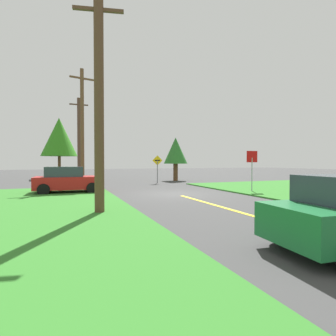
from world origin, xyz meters
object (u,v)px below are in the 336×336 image
at_px(stop_sign, 252,163).
at_px(oak_tree_left, 59,137).
at_px(utility_pole_mid, 82,126).
at_px(direction_sign, 157,166).
at_px(utility_pole_near, 99,101).
at_px(utility_pole_far, 79,139).
at_px(parked_car_near_building, 68,180).
at_px(pine_tree_center, 176,151).

xyz_separation_m(stop_sign, oak_tree_left, (-11.52, 20.22, 3.02)).
height_order(utility_pole_mid, direction_sign, utility_pole_mid).
bearing_deg(oak_tree_left, utility_pole_near, -86.09).
height_order(stop_sign, utility_pole_far, utility_pole_far).
bearing_deg(parked_car_near_building, pine_tree_center, 39.26).
bearing_deg(pine_tree_center, oak_tree_left, 141.73).
bearing_deg(oak_tree_left, utility_pole_mid, -82.12).
height_order(parked_car_near_building, direction_sign, direction_sign).
bearing_deg(direction_sign, oak_tree_left, 126.41).
height_order(utility_pole_near, oak_tree_left, utility_pole_near).
distance_m(stop_sign, pine_tree_center, 11.51).
distance_m(direction_sign, oak_tree_left, 14.37).
bearing_deg(oak_tree_left, utility_pole_far, -71.05).
distance_m(utility_pole_mid, direction_sign, 7.37).
bearing_deg(utility_pole_near, direction_sign, 62.43).
relative_size(stop_sign, utility_pole_mid, 0.29).
xyz_separation_m(utility_pole_far, direction_sign, (6.38, -5.65, -2.70)).
xyz_separation_m(parked_car_near_building, utility_pole_mid, (1.10, 3.68, 3.79)).
bearing_deg(parked_car_near_building, utility_pole_near, -79.82).
height_order(stop_sign, utility_pole_near, utility_pole_near).
bearing_deg(utility_pole_mid, pine_tree_center, 23.34).
bearing_deg(direction_sign, utility_pole_near, -117.57).
relative_size(utility_pole_near, direction_sign, 3.21).
bearing_deg(utility_pole_near, utility_pole_far, 89.12).
bearing_deg(oak_tree_left, pine_tree_center, -38.27).
bearing_deg(pine_tree_center, utility_pole_near, -121.90).
bearing_deg(stop_sign, utility_pole_near, 31.04).
distance_m(utility_pole_mid, oak_tree_left, 12.94).
xyz_separation_m(stop_sign, utility_pole_near, (-9.88, -3.81, 2.28)).
bearing_deg(pine_tree_center, stop_sign, -88.04).
xyz_separation_m(stop_sign, parked_car_near_building, (-10.85, 3.72, -1.02)).
height_order(oak_tree_left, pine_tree_center, oak_tree_left).
bearing_deg(stop_sign, pine_tree_center, -78.07).
xyz_separation_m(direction_sign, oak_tree_left, (-8.30, 11.26, 3.28)).
xyz_separation_m(parked_car_near_building, oak_tree_left, (-0.67, 16.49, 4.04)).
height_order(utility_pole_mid, oak_tree_left, utility_pole_mid).
xyz_separation_m(utility_pole_mid, oak_tree_left, (-1.77, 12.82, 0.25)).
bearing_deg(direction_sign, parked_car_near_building, -145.57).
xyz_separation_m(utility_pole_mid, utility_pole_far, (0.15, 7.21, -0.34)).
bearing_deg(utility_pole_near, stop_sign, 21.07).
distance_m(utility_pole_mid, pine_tree_center, 10.31).
relative_size(utility_pole_far, oak_tree_left, 1.17).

